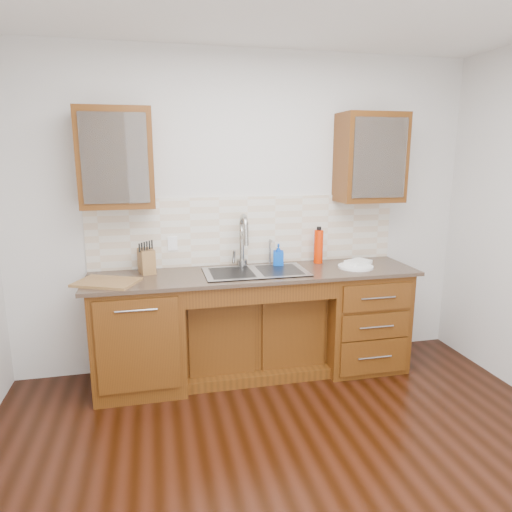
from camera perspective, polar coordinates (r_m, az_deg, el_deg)
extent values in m
cube|color=black|center=(2.95, 6.79, -27.63)|extent=(4.00, 3.50, 0.10)
cube|color=silver|center=(4.03, -1.26, 5.38)|extent=(4.00, 0.10, 2.70)
cube|color=#593014|center=(3.83, -14.34, -9.51)|extent=(0.70, 0.62, 0.88)
cube|color=#593014|center=(4.02, -0.41, -9.38)|extent=(1.20, 0.44, 0.70)
cube|color=#593014|center=(4.21, 12.71, -7.40)|extent=(0.70, 0.62, 0.88)
cube|color=#84705B|center=(3.75, -0.08, -2.23)|extent=(2.70, 0.65, 0.03)
cube|color=beige|center=(3.99, -1.08, 3.21)|extent=(2.70, 0.02, 0.59)
cube|color=#9E9EA5|center=(3.76, -0.03, -3.32)|extent=(0.84, 0.46, 0.19)
cylinder|color=#999993|center=(3.90, -1.78, 1.56)|extent=(0.04, 0.04, 0.40)
cylinder|color=#999993|center=(3.98, 1.73, 0.61)|extent=(0.02, 0.02, 0.24)
cube|color=#593014|center=(3.70, -17.05, 11.59)|extent=(0.55, 0.34, 0.75)
cube|color=#593014|center=(4.13, 14.09, 11.80)|extent=(0.55, 0.34, 0.75)
cube|color=white|center=(3.91, -10.40, 1.55)|extent=(0.08, 0.01, 0.12)
cube|color=white|center=(4.17, 7.75, 2.32)|extent=(0.08, 0.01, 0.12)
imported|color=#0643BA|center=(3.94, 2.81, 0.12)|extent=(0.10, 0.11, 0.19)
cylinder|color=red|center=(4.07, 7.82, 1.17)|extent=(0.08, 0.08, 0.30)
cylinder|color=white|center=(3.98, 12.34, -1.31)|extent=(0.33, 0.33, 0.02)
cube|color=white|center=(4.06, 12.65, -0.75)|extent=(0.25, 0.22, 0.03)
cube|color=brown|center=(3.80, -13.52, -0.62)|extent=(0.15, 0.20, 0.20)
cube|color=brown|center=(3.59, -18.16, -3.14)|extent=(0.53, 0.46, 0.02)
imported|color=white|center=(3.71, -18.67, 10.65)|extent=(0.13, 0.13, 0.09)
imported|color=white|center=(3.70, -15.88, 10.84)|extent=(0.13, 0.13, 0.09)
imported|color=silver|center=(4.07, 12.30, 11.23)|extent=(0.14, 0.14, 0.11)
imported|color=silver|center=(4.20, 15.79, 11.05)|extent=(0.12, 0.12, 0.10)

